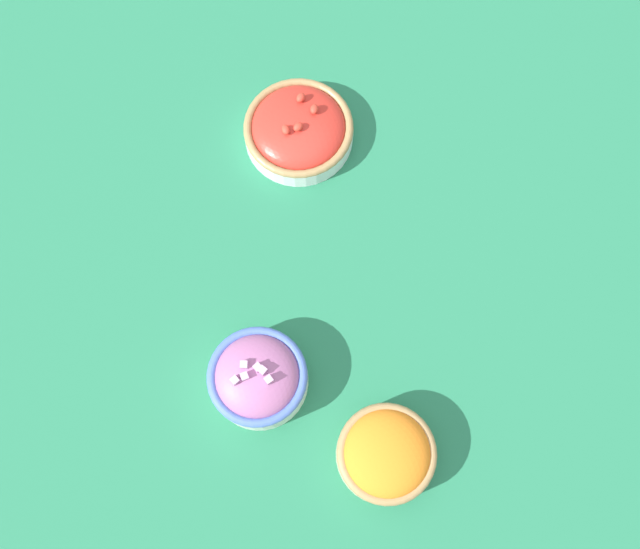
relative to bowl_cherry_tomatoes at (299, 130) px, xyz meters
name	(u,v)px	position (x,y,z in m)	size (l,w,h in m)	color
ground_plane	(320,281)	(-0.20, -0.09, -0.02)	(3.00, 3.00, 0.00)	#23704C
bowl_cherry_tomatoes	(299,130)	(0.00, 0.00, 0.00)	(0.16, 0.16, 0.06)	white
bowl_red_onion	(258,378)	(-0.36, -0.04, 0.01)	(0.13, 0.13, 0.08)	silver
bowl_carrots	(386,454)	(-0.41, -0.23, 0.01)	(0.12, 0.12, 0.07)	beige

